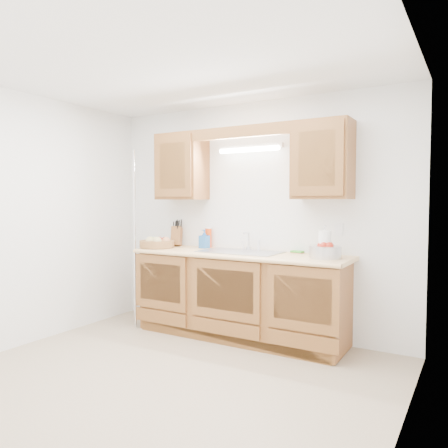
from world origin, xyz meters
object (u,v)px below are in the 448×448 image
Objects in this scene: fruit_basket at (157,243)px; paper_towel at (325,244)px; apple_bowl at (325,251)px; knife_block at (177,236)px.

paper_towel is at bearing 2.43° from fruit_basket.
paper_towel reaches higher than apple_bowl.
knife_block is at bearing 75.93° from fruit_basket.
paper_towel is (1.86, -0.20, 0.01)m from knife_block.
paper_towel is at bearing -29.15° from knife_block.
apple_bowl is (1.87, -0.22, -0.05)m from knife_block.
paper_towel reaches higher than fruit_basket.
fruit_basket is 1.20× the size of apple_bowl.
knife_block is at bearing 173.94° from paper_towel.
paper_towel is at bearing 114.22° from apple_bowl.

